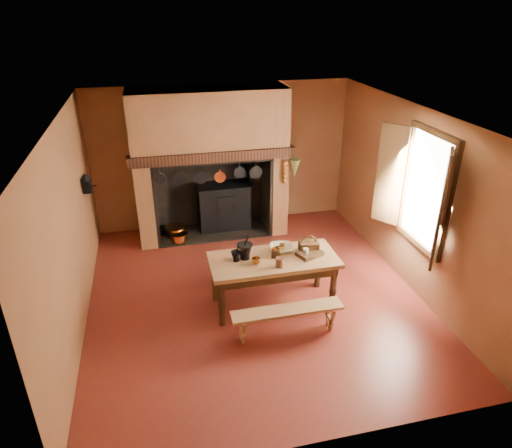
{
  "coord_description": "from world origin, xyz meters",
  "views": [
    {
      "loc": [
        -1.32,
        -5.79,
        4.15
      ],
      "look_at": [
        0.1,
        0.3,
        1.08
      ],
      "focal_mm": 32.0,
      "sensor_mm": 36.0,
      "label": 1
    }
  ],
  "objects_px": {
    "iron_range": "(224,205)",
    "bench_front": "(287,316)",
    "wicker_basket": "(309,246)",
    "work_table": "(273,266)",
    "mixing_bowl": "(281,248)",
    "coffee_grinder": "(276,253)"
  },
  "relations": [
    {
      "from": "bench_front",
      "to": "iron_range",
      "type": "bearing_deg",
      "value": 94.38
    },
    {
      "from": "iron_range",
      "to": "bench_front",
      "type": "height_order",
      "value": "iron_range"
    },
    {
      "from": "coffee_grinder",
      "to": "wicker_basket",
      "type": "xyz_separation_m",
      "value": [
        0.52,
        0.05,
        0.02
      ]
    },
    {
      "from": "mixing_bowl",
      "to": "wicker_basket",
      "type": "relative_size",
      "value": 1.13
    },
    {
      "from": "work_table",
      "to": "mixing_bowl",
      "type": "bearing_deg",
      "value": 46.97
    },
    {
      "from": "work_table",
      "to": "coffee_grinder",
      "type": "xyz_separation_m",
      "value": [
        0.04,
        0.03,
        0.2
      ]
    },
    {
      "from": "work_table",
      "to": "bench_front",
      "type": "distance_m",
      "value": 0.81
    },
    {
      "from": "work_table",
      "to": "wicker_basket",
      "type": "height_order",
      "value": "wicker_basket"
    },
    {
      "from": "iron_range",
      "to": "mixing_bowl",
      "type": "distance_m",
      "value": 2.63
    },
    {
      "from": "wicker_basket",
      "to": "coffee_grinder",
      "type": "bearing_deg",
      "value": -166.77
    },
    {
      "from": "coffee_grinder",
      "to": "mixing_bowl",
      "type": "height_order",
      "value": "coffee_grinder"
    },
    {
      "from": "work_table",
      "to": "coffee_grinder",
      "type": "relative_size",
      "value": 10.08
    },
    {
      "from": "iron_range",
      "to": "work_table",
      "type": "xyz_separation_m",
      "value": [
        0.27,
        -2.75,
        0.19
      ]
    },
    {
      "from": "iron_range",
      "to": "bench_front",
      "type": "xyz_separation_m",
      "value": [
        0.27,
        -3.48,
        -0.16
      ]
    },
    {
      "from": "wicker_basket",
      "to": "bench_front",
      "type": "bearing_deg",
      "value": -117.11
    },
    {
      "from": "iron_range",
      "to": "coffee_grinder",
      "type": "bearing_deg",
      "value": -83.55
    },
    {
      "from": "iron_range",
      "to": "bench_front",
      "type": "bearing_deg",
      "value": -85.62
    },
    {
      "from": "iron_range",
      "to": "bench_front",
      "type": "relative_size",
      "value": 1.04
    },
    {
      "from": "bench_front",
      "to": "mixing_bowl",
      "type": "distance_m",
      "value": 1.06
    },
    {
      "from": "mixing_bowl",
      "to": "wicker_basket",
      "type": "height_order",
      "value": "wicker_basket"
    },
    {
      "from": "iron_range",
      "to": "wicker_basket",
      "type": "bearing_deg",
      "value": -72.8
    },
    {
      "from": "coffee_grinder",
      "to": "wicker_basket",
      "type": "distance_m",
      "value": 0.52
    }
  ]
}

